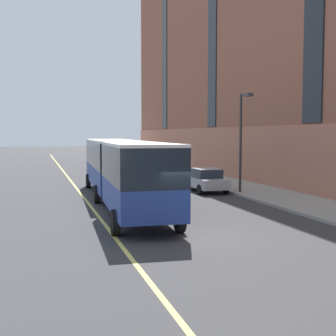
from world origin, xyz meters
The scene contains 8 objects.
ground_plane centered at (0.00, 0.00, 0.00)m, with size 260.00×260.00×0.00m, color #38383A.
sidewalk centered at (8.57, 3.00, 0.07)m, with size 4.20×160.00×0.15m, color #9E9B93.
city_bus centered at (-0.97, 8.75, 2.02)m, with size 3.59×19.33×3.45m.
parked_car_green_0 centered at (5.41, 19.78, 0.78)m, with size 2.00×4.73×1.56m.
parked_car_silver_3 centered at (5.36, 12.31, 0.78)m, with size 1.97×4.35×1.56m.
parked_car_white_4 centered at (5.15, 26.11, 0.78)m, with size 1.97×4.28×1.56m.
street_lamp centered at (7.07, 10.39, 3.99)m, with size 0.36×1.48×6.18m.
lane_centerline centered at (-2.67, 3.00, 0.00)m, with size 0.16×140.00×0.01m, color #E0D66B.
Camera 1 is at (-5.47, -16.52, 3.83)m, focal length 50.00 mm.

